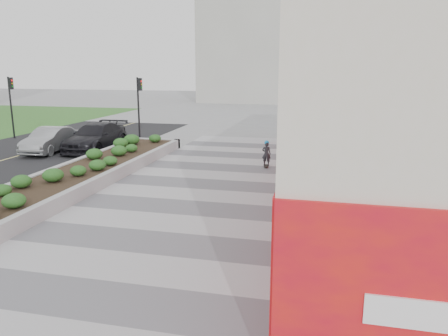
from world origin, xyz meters
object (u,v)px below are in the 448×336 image
(car_dark, at_px, (96,137))
(car_silver, at_px, (50,140))
(traffic_signal_near, at_px, (139,100))
(planter, at_px, (77,174))
(traffic_signal_far, at_px, (11,98))
(skateboarder, at_px, (266,154))

(car_dark, bearing_deg, car_silver, -152.67)
(traffic_signal_near, bearing_deg, car_silver, -129.70)
(planter, xyz_separation_m, traffic_signal_near, (-1.73, 10.50, 2.34))
(planter, distance_m, traffic_signal_far, 15.00)
(planter, xyz_separation_m, traffic_signal_far, (-10.93, 10.00, 2.34))
(car_dark, bearing_deg, traffic_signal_far, 159.06)
(car_silver, bearing_deg, car_dark, 23.37)
(traffic_signal_near, bearing_deg, skateboarder, -31.22)
(skateboarder, xyz_separation_m, car_dark, (-10.54, 2.29, 0.10))
(traffic_signal_far, relative_size, skateboarder, 3.13)
(planter, height_order, car_dark, car_dark)
(traffic_signal_far, relative_size, car_silver, 0.97)
(car_silver, xyz_separation_m, car_dark, (2.24, 1.24, 0.07))
(planter, xyz_separation_m, skateboarder, (7.36, 4.99, 0.26))
(traffic_signal_near, xyz_separation_m, skateboarder, (9.09, -5.51, -2.08))
(skateboarder, bearing_deg, car_dark, 161.68)
(traffic_signal_far, bearing_deg, planter, -42.46)
(traffic_signal_far, height_order, car_dark, traffic_signal_far)
(traffic_signal_far, bearing_deg, car_silver, -35.65)
(planter, relative_size, skateboarder, 13.43)
(planter, bearing_deg, traffic_signal_near, 99.35)
(traffic_signal_near, bearing_deg, car_dark, -114.41)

